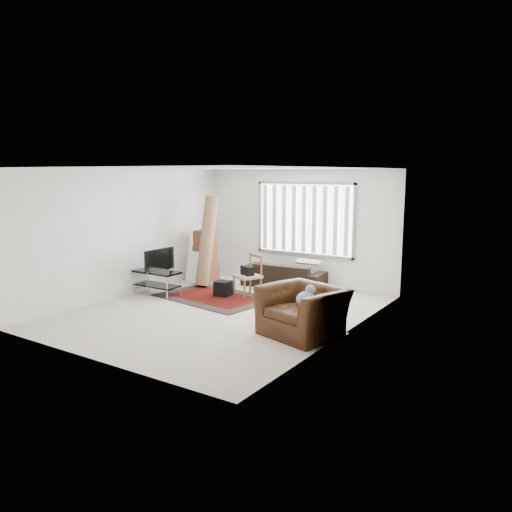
{
  "coord_description": "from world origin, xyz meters",
  "views": [
    {
      "loc": [
        5.63,
        -7.36,
        2.63
      ],
      "look_at": [
        0.48,
        0.47,
        1.05
      ],
      "focal_mm": 35.0,
      "sensor_mm": 36.0,
      "label": 1
    }
  ],
  "objects": [
    {
      "name": "room",
      "position": [
        0.03,
        0.51,
        1.76
      ],
      "size": [
        6.0,
        6.02,
        2.71
      ],
      "color": "beige",
      "rests_on": "ground"
    },
    {
      "name": "persian_rug",
      "position": [
        -0.75,
        0.75,
        0.01
      ],
      "size": [
        2.56,
        1.89,
        0.02
      ],
      "color": "black",
      "rests_on": "ground"
    },
    {
      "name": "tv_stand",
      "position": [
        -1.95,
        0.27,
        0.38
      ],
      "size": [
        1.05,
        0.47,
        0.53
      ],
      "color": "black",
      "rests_on": "ground"
    },
    {
      "name": "tv",
      "position": [
        -1.95,
        0.27,
        0.77
      ],
      "size": [
        0.11,
        0.85,
        0.49
      ],
      "primitive_type": "imported",
      "rotation": [
        0.0,
        0.0,
        1.57
      ],
      "color": "black",
      "rests_on": "tv_stand"
    },
    {
      "name": "subwoofer",
      "position": [
        -0.67,
        0.93,
        0.18
      ],
      "size": [
        0.36,
        0.36,
        0.32
      ],
      "primitive_type": "cube",
      "rotation": [
        0.0,
        0.0,
        0.15
      ],
      "color": "black",
      "rests_on": "persian_rug"
    },
    {
      "name": "moving_boxes",
      "position": [
        -1.95,
        1.92,
        0.58
      ],
      "size": [
        0.52,
        0.48,
        1.24
      ],
      "color": "brown",
      "rests_on": "ground"
    },
    {
      "name": "white_flatpack",
      "position": [
        -1.94,
        1.62,
        0.38
      ],
      "size": [
        0.61,
        0.28,
        0.76
      ],
      "primitive_type": "cube",
      "rotation": [
        -0.21,
        0.0,
        0.06
      ],
      "color": "silver",
      "rests_on": "ground"
    },
    {
      "name": "rolled_rug",
      "position": [
        -1.65,
        1.62,
        1.04
      ],
      "size": [
        0.52,
        0.96,
        2.09
      ],
      "primitive_type": "cylinder",
      "rotation": [
        -0.3,
        0.0,
        0.23
      ],
      "color": "brown",
      "rests_on": "ground"
    },
    {
      "name": "sofa",
      "position": [
        -0.05,
        2.45,
        0.37
      ],
      "size": [
        1.98,
        1.02,
        0.73
      ],
      "primitive_type": "imported",
      "rotation": [
        0.0,
        0.0,
        3.25
      ],
      "color": "black",
      "rests_on": "ground"
    },
    {
      "name": "side_chair",
      "position": [
        -0.19,
        1.19,
        0.5
      ],
      "size": [
        0.63,
        0.63,
        0.9
      ],
      "rotation": [
        0.0,
        0.0,
        -0.4
      ],
      "color": "#957B61",
      "rests_on": "ground"
    },
    {
      "name": "armchair",
      "position": [
        1.97,
        -0.41,
        0.46
      ],
      "size": [
        1.48,
        1.37,
        0.92
      ],
      "rotation": [
        0.0,
        0.0,
        -0.27
      ],
      "color": "#391C0B",
      "rests_on": "ground"
    }
  ]
}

